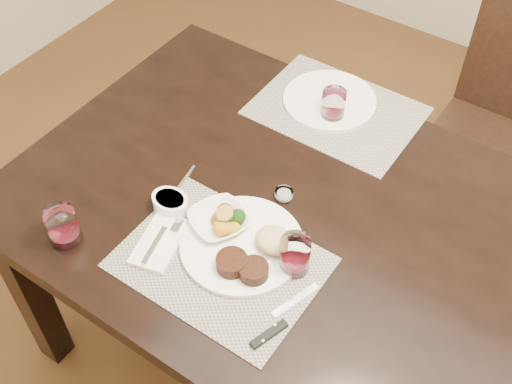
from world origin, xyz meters
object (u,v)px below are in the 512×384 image
Objects in this scene: dinner_plate at (246,245)px; far_plate at (330,100)px; cracker_bowl at (219,220)px; chair_far at (504,121)px; steak_knife at (276,326)px; wine_glass_near at (295,256)px.

dinner_plate reaches higher than far_plate.
cracker_bowl reaches higher than dinner_plate.
chair_far is 1.27m from steak_knife.
cracker_bowl is (-0.27, 0.16, 0.01)m from steak_knife.
far_plate is at bearing 91.08° from cracker_bowl.
cracker_bowl is at bearing -169.76° from dinner_plate.
cracker_bowl is 0.67× the size of far_plate.
wine_glass_near is 0.36× the size of far_plate.
dinner_plate is at bearing 159.96° from steak_knife.
cracker_bowl is (-0.40, -1.08, 0.27)m from chair_far.
dinner_plate is at bearing -105.59° from chair_far.
far_plate is (-0.28, 0.71, 0.00)m from steak_knife.
cracker_bowl is at bearing 179.51° from wine_glass_near.
steak_knife is 1.19× the size of cracker_bowl.
chair_far is at bearing 98.35° from dinner_plate.
cracker_bowl is at bearing 167.49° from steak_knife.
chair_far is 0.71m from far_plate.
cracker_bowl is at bearing -88.92° from far_plate.
cracker_bowl reaches higher than steak_knife.
wine_glass_near reaches higher than cracker_bowl.
dinner_plate is 0.22m from steak_knife.
wine_glass_near is at bearing -99.79° from chair_far.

